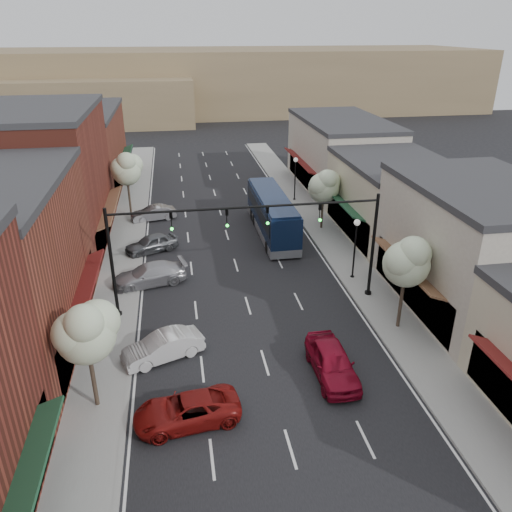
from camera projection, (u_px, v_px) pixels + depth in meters
name	position (u px, v px, depth m)	size (l,w,h in m)	color
ground	(272.00, 387.00, 24.54)	(160.00, 160.00, 0.00)	black
sidewalk_left	(125.00, 248.00, 39.83)	(2.80, 73.00, 0.15)	gray
sidewalk_right	(327.00, 235.00, 42.33)	(2.80, 73.00, 0.15)	gray
curb_left	(142.00, 246.00, 40.04)	(0.25, 73.00, 0.17)	gray
curb_right	(311.00, 236.00, 42.12)	(0.25, 73.00, 0.17)	gray
bldg_left_midfar	(40.00, 181.00, 38.07)	(10.14, 14.10, 10.90)	maroon
bldg_left_far	(76.00, 151.00, 52.93)	(10.14, 18.10, 8.40)	brown
bldg_right_midnear	(475.00, 248.00, 30.31)	(9.14, 12.10, 7.90)	#B6AD9C
bldg_right_midfar	(393.00, 198.00, 41.37)	(9.14, 12.10, 6.40)	#BBB395
bldg_right_far	(340.00, 154.00, 53.71)	(9.14, 16.10, 7.40)	#B6AD9C
hill_far	(188.00, 81.00, 102.64)	(120.00, 30.00, 12.00)	#7A6647
hill_near	(51.00, 101.00, 89.02)	(50.00, 20.00, 8.00)	#7A6647
signal_mast_right	(338.00, 233.00, 30.60)	(8.22, 0.46, 7.00)	black
signal_mast_left	(152.00, 245.00, 28.93)	(8.22, 0.46, 7.00)	black
tree_right_near	(408.00, 260.00, 27.44)	(2.85, 2.65, 5.95)	#47382B
tree_right_far	(324.00, 185.00, 41.97)	(2.85, 2.65, 5.43)	#47382B
tree_left_near	(86.00, 331.00, 21.49)	(2.85, 2.65, 5.69)	#47382B
tree_left_far	(127.00, 168.00, 44.62)	(2.85, 2.65, 6.13)	#47382B
lamp_post_near	(356.00, 239.00, 33.84)	(0.44, 0.44, 4.44)	black
lamp_post_far	(295.00, 172.00, 49.52)	(0.44, 0.44, 4.44)	black
coach_bus	(272.00, 214.00, 42.00)	(2.53, 11.22, 3.43)	#0D1934
red_hatchback	(332.00, 362.00, 25.07)	(1.91, 4.76, 1.62)	maroon
parked_car_a	(187.00, 410.00, 22.12)	(2.18, 4.74, 1.32)	maroon
parked_car_b	(163.00, 347.00, 26.41)	(1.50, 4.31, 1.42)	silver
parked_car_c	(150.00, 275.00, 34.05)	(2.05, 5.03, 1.46)	#A7A6AC
parked_car_d	(152.00, 243.00, 39.00)	(1.66, 4.13, 1.41)	#515458
parked_car_e	(153.00, 213.00, 45.44)	(1.39, 3.98, 1.31)	gray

